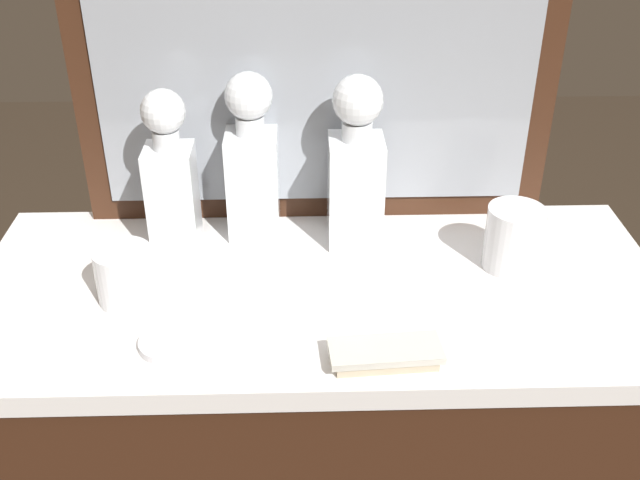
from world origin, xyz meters
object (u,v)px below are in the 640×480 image
crystal_decanter_left (252,171)px  crystal_tumbler_far_left (513,240)px  porcelain_dish (168,343)px  silver_brush_far_left (385,354)px  crystal_decanter_front (172,189)px  crystal_decanter_right (356,178)px  crystal_tumbler_front (125,278)px

crystal_decanter_left → crystal_tumbler_far_left: bearing=-16.4°
crystal_decanter_left → porcelain_dish: 0.35m
silver_brush_far_left → crystal_tumbler_far_left: bearing=45.7°
crystal_decanter_front → porcelain_dish: crystal_decanter_front is taller
crystal_decanter_front → silver_brush_far_left: bearing=-43.4°
crystal_tumbler_far_left → crystal_decanter_front: bearing=172.7°
crystal_decanter_left → porcelain_dish: crystal_decanter_left is taller
crystal_tumbler_far_left → silver_brush_far_left: (-0.22, -0.23, -0.03)m
crystal_decanter_right → crystal_tumbler_far_left: (0.24, -0.09, -0.07)m
crystal_tumbler_front → porcelain_dish: bearing=-56.2°
crystal_decanter_right → crystal_tumbler_front: bearing=-154.6°
crystal_decanter_front → crystal_decanter_left: bearing=22.8°
crystal_decanter_left → crystal_decanter_front: 0.14m
crystal_decanter_right → crystal_tumbler_far_left: size_ratio=2.78×
silver_brush_far_left → crystal_tumbler_front: bearing=157.6°
crystal_decanter_right → crystal_tumbler_far_left: bearing=-20.3°
crystal_decanter_left → crystal_decanter_right: (0.17, -0.03, 0.00)m
porcelain_dish → silver_brush_far_left: bearing=-7.6°
crystal_decanter_right → porcelain_dish: crystal_decanter_right is taller
crystal_decanter_front → porcelain_dish: (0.02, -0.26, -0.10)m
crystal_tumbler_front → porcelain_dish: size_ratio=1.07×
crystal_decanter_left → porcelain_dish: (-0.11, -0.31, -0.11)m
crystal_decanter_front → crystal_tumbler_far_left: size_ratio=2.67×
crystal_decanter_right → crystal_decanter_front: bearing=-175.9°
crystal_decanter_front → crystal_tumbler_front: bearing=-110.9°
crystal_decanter_right → porcelain_dish: bearing=-134.4°
crystal_tumbler_far_left → silver_brush_far_left: bearing=-134.3°
crystal_decanter_front → crystal_tumbler_far_left: bearing=-7.3°
silver_brush_far_left → porcelain_dish: bearing=172.4°
crystal_tumbler_far_left → crystal_tumbler_front: (-0.59, -0.08, -0.01)m
crystal_decanter_right → crystal_tumbler_far_left: crystal_decanter_right is taller
crystal_decanter_right → crystal_tumbler_front: size_ratio=3.33×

